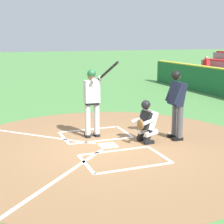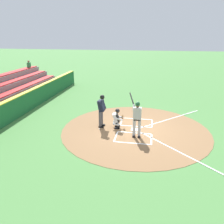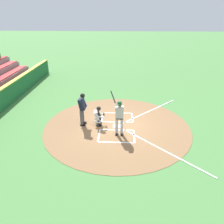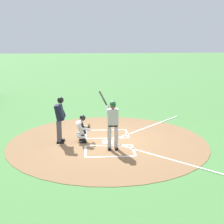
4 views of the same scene
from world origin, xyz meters
TOP-DOWN VIEW (x-y plane):
  - ground_plane at (0.00, 0.00)m, footprint 120.00×120.00m
  - dirt_circle at (0.00, 0.00)m, footprint 8.00×8.00m
  - home_plate_and_chalk at (0.00, 0.88)m, footprint 7.93×4.91m
  - batter at (0.86, 0.12)m, footprint 0.93×0.70m
  - catcher at (-0.09, -1.02)m, footprint 0.64×0.62m
  - plate_umpire at (-0.10, -1.90)m, footprint 0.60×0.44m
  - baseball at (0.33, -1.94)m, footprint 0.07×0.07m

SIDE VIEW (x-z plane):
  - ground_plane at x=0.00m, z-range 0.00..0.00m
  - dirt_circle at x=0.00m, z-range 0.00..0.01m
  - home_plate_and_chalk at x=0.00m, z-range 0.01..0.02m
  - baseball at x=0.33m, z-range 0.00..0.07m
  - catcher at x=-0.09m, z-range 0.02..1.15m
  - plate_umpire at x=-0.10m, z-range 0.14..2.01m
  - batter at x=0.86m, z-range 0.04..2.16m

